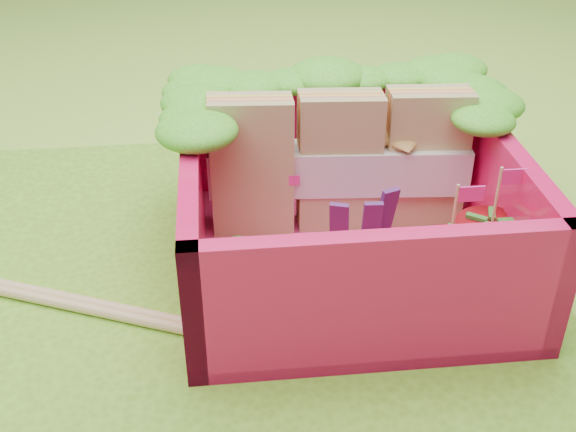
# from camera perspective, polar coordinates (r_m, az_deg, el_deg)

# --- Properties ---
(ground) EXTENTS (14.00, 14.00, 0.00)m
(ground) POSITION_cam_1_polar(r_m,az_deg,el_deg) (2.98, -4.53, -5.53)
(ground) COLOR #98D83C
(ground) RESTS_ON ground
(placemat) EXTENTS (2.60, 2.60, 0.03)m
(placemat) POSITION_cam_1_polar(r_m,az_deg,el_deg) (2.97, -4.54, -5.30)
(placemat) COLOR #6AA725
(placemat) RESTS_ON ground
(bento_floor) EXTENTS (1.30, 1.30, 0.05)m
(bento_floor) POSITION_cam_1_polar(r_m,az_deg,el_deg) (3.04, 4.56, -3.34)
(bento_floor) COLOR #FF4188
(bento_floor) RESTS_ON placemat
(bento_box) EXTENTS (1.30, 1.30, 0.55)m
(bento_box) POSITION_cam_1_polar(r_m,az_deg,el_deg) (2.90, 4.77, 0.69)
(bento_box) COLOR #ED1353
(bento_box) RESTS_ON placemat
(lettuce_ruffle) EXTENTS (1.43, 0.83, 0.11)m
(lettuce_ruffle) POSITION_cam_1_polar(r_m,az_deg,el_deg) (3.17, 3.50, 10.32)
(lettuce_ruffle) COLOR #29951B
(lettuce_ruffle) RESTS_ON bento_box
(sandwich_stack) EXTENTS (1.11, 0.25, 0.61)m
(sandwich_stack) POSITION_cam_1_polar(r_m,az_deg,el_deg) (3.07, 4.14, 4.19)
(sandwich_stack) COLOR tan
(sandwich_stack) RESTS_ON bento_floor
(broccoli) EXTENTS (0.31, 0.31, 0.25)m
(broccoli) POSITION_cam_1_polar(r_m,az_deg,el_deg) (2.63, -3.60, -4.31)
(broccoli) COLOR #5C9749
(broccoli) RESTS_ON bento_floor
(carrot_sticks) EXTENTS (0.18, 0.13, 0.26)m
(carrot_sticks) POSITION_cam_1_polar(r_m,az_deg,el_deg) (2.67, 0.48, -5.02)
(carrot_sticks) COLOR orange
(carrot_sticks) RESTS_ON bento_floor
(purple_wedges) EXTENTS (0.26, 0.12, 0.38)m
(purple_wedges) POSITION_cam_1_polar(r_m,az_deg,el_deg) (2.80, 6.02, -1.55)
(purple_wedges) COLOR #491857
(purple_wedges) RESTS_ON bento_floor
(strawberry_left) EXTENTS (0.24, 0.24, 0.48)m
(strawberry_left) POSITION_cam_1_polar(r_m,az_deg,el_deg) (2.79, 12.43, -3.91)
(strawberry_left) COLOR red
(strawberry_left) RESTS_ON bento_floor
(strawberry_right) EXTENTS (0.27, 0.27, 0.51)m
(strawberry_right) POSITION_cam_1_polar(r_m,az_deg,el_deg) (2.88, 15.44, -2.79)
(strawberry_right) COLOR red
(strawberry_right) RESTS_ON bento_floor
(snap_peas) EXTENTS (0.66, 0.53, 0.05)m
(snap_peas) POSITION_cam_1_polar(r_m,az_deg,el_deg) (2.94, 11.62, -4.17)
(snap_peas) COLOR green
(snap_peas) RESTS_ON bento_floor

